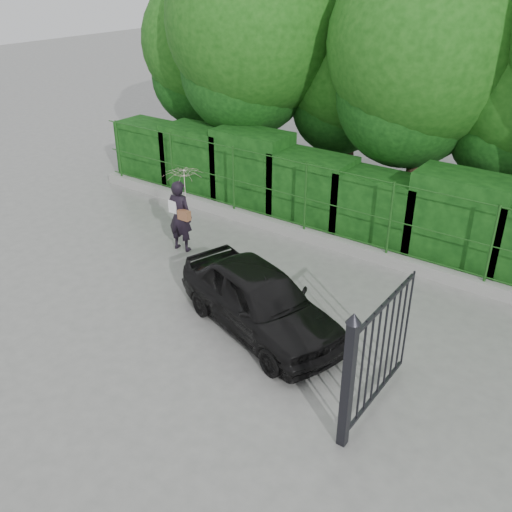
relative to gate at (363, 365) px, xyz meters
The scene contains 8 objects.
ground 4.81m from the gate, behind, with size 80.00×80.00×0.00m, color gray.
kerb 7.04m from the gate, 131.36° to the left, with size 14.00×0.25×0.30m, color #9E9E99.
fence 6.82m from the gate, 129.97° to the left, with size 14.13×0.06×1.80m.
hedge 7.76m from the gate, 126.63° to the left, with size 14.20×1.20×2.27m.
trees 9.76m from the gate, 112.24° to the left, with size 17.10×6.15×8.08m.
gate is the anchor object (origin of this frame).
woman 6.97m from the gate, 154.78° to the left, with size 1.00×1.00×2.16m.
car 3.10m from the gate, 155.72° to the left, with size 1.58×3.93×1.34m, color black.
Camera 1 is at (7.27, -7.12, 6.55)m, focal length 40.00 mm.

